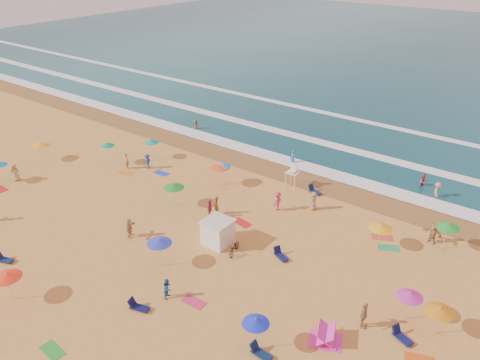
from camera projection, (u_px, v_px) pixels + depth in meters
The scene contains 13 objects.
ground at pixel (210, 225), 40.36m from camera, with size 220.00×220.00×0.00m, color gold.
ocean at pixel (461, 54), 100.24m from camera, with size 220.00×140.00×0.18m, color #0C4756.
wet_sand at pixel (286, 173), 49.27m from camera, with size 220.00×220.00×0.00m, color olive.
surf_foam at pixel (325, 146), 55.51m from camera, with size 200.00×18.70×0.05m.
cabana at pixel (218, 233), 37.50m from camera, with size 2.00×2.00×2.00m, color white.
cabana_roof at pixel (217, 221), 37.01m from camera, with size 2.20×2.20×0.12m, color silver.
bicycle at pixel (234, 248), 36.51m from camera, with size 0.65×1.86×0.98m, color black.
lifeguard_stand at pixel (293, 177), 46.20m from camera, with size 1.20×1.20×2.10m, color white, non-canonical shape.
beach_umbrellas at pixel (196, 205), 39.21m from camera, with size 49.27×28.96×0.76m.
loungers at pixel (217, 270), 34.54m from camera, with size 52.35×24.63×0.34m.
towels at pixel (213, 248), 37.29m from camera, with size 41.85×24.63×0.03m.
popup_tents at pixel (428, 293), 31.67m from camera, with size 10.19×17.03×1.20m.
beachgoers at pixel (241, 201), 42.35m from camera, with size 38.70×30.13×2.15m.
Camera 1 is at (22.42, -25.78, 21.98)m, focal length 35.00 mm.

